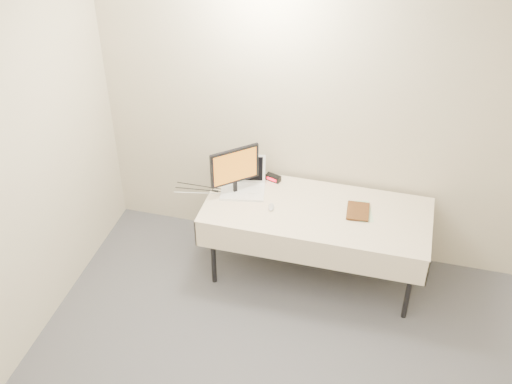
% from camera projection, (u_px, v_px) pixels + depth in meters
% --- Properties ---
extents(back_wall, '(4.00, 0.10, 2.70)m').
position_uv_depth(back_wall, '(331.00, 118.00, 5.26)').
color(back_wall, beige).
rests_on(back_wall, ground).
extents(table, '(1.86, 0.81, 0.74)m').
position_uv_depth(table, '(317.00, 215.00, 5.31)').
color(table, black).
rests_on(table, ground).
extents(laptop, '(0.43, 0.42, 0.24)m').
position_uv_depth(laptop, '(243.00, 182.00, 5.48)').
color(laptop, white).
rests_on(laptop, table).
extents(monitor, '(0.34, 0.30, 0.44)m').
position_uv_depth(monitor, '(235.00, 168.00, 5.30)').
color(monitor, black).
rests_on(monitor, table).
extents(book, '(0.18, 0.04, 0.24)m').
position_uv_depth(book, '(348.00, 200.00, 5.18)').
color(book, brown).
rests_on(book, table).
extents(alarm_clock, '(0.14, 0.09, 0.05)m').
position_uv_depth(alarm_clock, '(273.00, 178.00, 5.58)').
color(alarm_clock, black).
rests_on(alarm_clock, table).
extents(clicker, '(0.07, 0.11, 0.03)m').
position_uv_depth(clicker, '(271.00, 207.00, 5.28)').
color(clicker, '#BBBBBE').
rests_on(clicker, table).
extents(paper_form, '(0.18, 0.30, 0.00)m').
position_uv_depth(paper_form, '(365.00, 211.00, 5.25)').
color(paper_form, beige).
rests_on(paper_form, table).
extents(usb_dongle, '(0.06, 0.02, 0.01)m').
position_uv_depth(usb_dongle, '(215.00, 191.00, 5.47)').
color(usb_dongle, black).
rests_on(usb_dongle, table).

